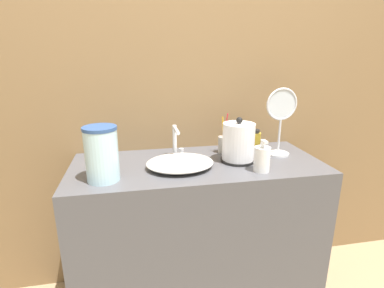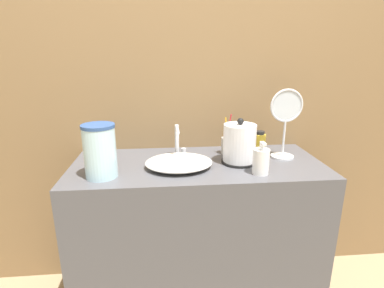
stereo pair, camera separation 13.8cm
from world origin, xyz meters
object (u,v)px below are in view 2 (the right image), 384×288
electric_kettle (239,145)px  shampoo_bottle (260,142)px  vanity_mirror (285,120)px  water_pitcher (100,151)px  faucet (178,139)px  toothbrush_cup (227,145)px  lotion_bottle (261,161)px

electric_kettle → shampoo_bottle: electric_kettle is taller
vanity_mirror → water_pitcher: vanity_mirror is taller
shampoo_bottle → faucet: bearing=-175.3°
electric_kettle → toothbrush_cup: bearing=102.2°
toothbrush_cup → water_pitcher: water_pitcher is taller
electric_kettle → toothbrush_cup: electric_kettle is taller
lotion_bottle → vanity_mirror: vanity_mirror is taller
faucet → toothbrush_cup: size_ratio=0.77×
lotion_bottle → electric_kettle: bearing=112.9°
water_pitcher → vanity_mirror: bearing=11.1°
lotion_bottle → water_pitcher: bearing=177.3°
toothbrush_cup → shampoo_bottle: size_ratio=1.84×
faucet → electric_kettle: (0.30, -0.12, -0.00)m
shampoo_bottle → lotion_bottle: bearing=-106.6°
lotion_bottle → water_pitcher: water_pitcher is taller
electric_kettle → vanity_mirror: vanity_mirror is taller
electric_kettle → water_pitcher: 0.66m
lotion_bottle → shampoo_bottle: bearing=73.4°
shampoo_bottle → vanity_mirror: 0.20m
shampoo_bottle → toothbrush_cup: bearing=-176.4°
faucet → lotion_bottle: size_ratio=1.11×
toothbrush_cup → faucet: bearing=-174.6°
lotion_bottle → toothbrush_cup: bearing=107.8°
electric_kettle → vanity_mirror: (0.25, 0.06, 0.11)m
lotion_bottle → vanity_mirror: 0.31m
vanity_mirror → water_pitcher: bearing=-168.9°
faucet → shampoo_bottle: 0.45m
electric_kettle → water_pitcher: (-0.65, -0.12, 0.03)m
electric_kettle → vanity_mirror: bearing=13.2°
faucet → shampoo_bottle: faucet is taller
faucet → lotion_bottle: faucet is taller
faucet → shampoo_bottle: bearing=4.7°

